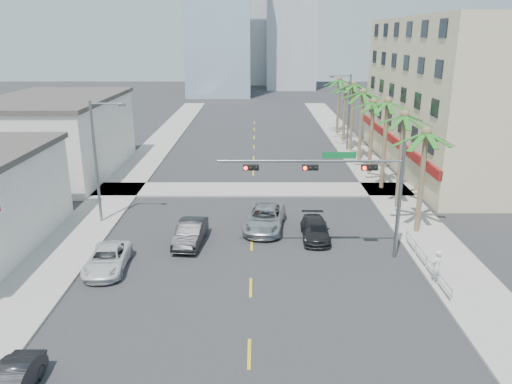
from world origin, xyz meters
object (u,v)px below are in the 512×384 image
at_px(traffic_signal_mast, 348,180).
at_px(car_parked_far, 107,259).
at_px(car_lane_left, 190,233).
at_px(car_lane_center, 265,219).
at_px(pedestrian, 437,266).
at_px(car_lane_right, 315,229).

height_order(traffic_signal_mast, car_parked_far, traffic_signal_mast).
height_order(car_lane_left, car_lane_center, car_lane_center).
height_order(traffic_signal_mast, car_lane_left, traffic_signal_mast).
distance_m(car_lane_left, pedestrian, 15.46).
bearing_deg(car_lane_center, car_lane_left, -144.41).
bearing_deg(car_lane_left, traffic_signal_mast, -7.18).
relative_size(car_lane_left, car_lane_right, 1.04).
bearing_deg(pedestrian, car_lane_left, -57.39).
bearing_deg(traffic_signal_mast, pedestrian, -38.27).
relative_size(car_lane_left, pedestrian, 2.44).
bearing_deg(car_lane_left, car_lane_right, 11.25).
xyz_separation_m(car_lane_left, pedestrian, (14.37, -5.69, 0.34)).
xyz_separation_m(car_lane_left, car_lane_center, (4.99, 2.64, 0.02)).
bearing_deg(pedestrian, car_lane_center, -77.40).
relative_size(traffic_signal_mast, car_lane_center, 1.96).
bearing_deg(pedestrian, traffic_signal_mast, -74.06).
bearing_deg(car_lane_right, pedestrian, -47.19).
distance_m(traffic_signal_mast, car_parked_far, 15.05).
bearing_deg(car_lane_right, traffic_signal_mast, -63.79).
bearing_deg(car_lane_left, car_parked_far, -133.80).
distance_m(car_parked_far, car_lane_right, 13.70).
distance_m(car_parked_far, pedestrian, 18.89).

